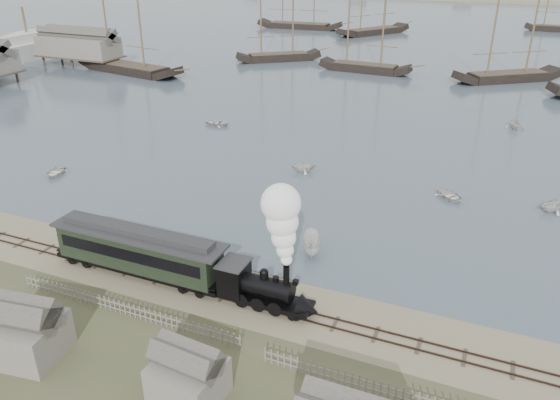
% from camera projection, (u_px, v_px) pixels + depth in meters
% --- Properties ---
extents(ground, '(600.00, 600.00, 0.00)m').
position_uv_depth(ground, '(247.00, 285.00, 43.76)').
color(ground, gray).
rests_on(ground, ground).
extents(harbor_water, '(600.00, 336.00, 0.06)m').
position_uv_depth(harbor_water, '(467.00, 22.00, 185.09)').
color(harbor_water, '#42505E').
rests_on(harbor_water, ground).
extents(rail_track, '(120.00, 1.80, 0.16)m').
position_uv_depth(rail_track, '(236.00, 298.00, 42.08)').
color(rail_track, '#31211B').
rests_on(rail_track, ground).
extents(picket_fence_west, '(19.00, 0.10, 1.20)m').
position_uv_depth(picket_fence_west, '(126.00, 315.00, 40.23)').
color(picket_fence_west, slate).
rests_on(picket_fence_west, ground).
extents(picket_fence_east, '(15.00, 0.10, 1.20)m').
position_uv_depth(picket_fence_east, '(378.00, 396.00, 33.12)').
color(picket_fence_east, slate).
rests_on(picket_fence_east, ground).
extents(shed_left, '(5.00, 4.00, 4.10)m').
position_uv_depth(shed_left, '(27.00, 354.00, 36.47)').
color(shed_left, slate).
rests_on(shed_left, ground).
extents(shed_mid, '(4.00, 3.50, 3.60)m').
position_uv_depth(shed_mid, '(190.00, 396.00, 33.08)').
color(shed_mid, slate).
rests_on(shed_mid, ground).
extents(far_spit, '(500.00, 20.00, 1.80)m').
position_uv_depth(far_spit, '(485.00, 1.00, 251.61)').
color(far_spit, tan).
rests_on(far_spit, ground).
extents(locomotive, '(7.80, 2.91, 9.72)m').
position_uv_depth(locomotive, '(276.00, 258.00, 38.96)').
color(locomotive, black).
rests_on(locomotive, ground).
extents(passenger_coach, '(15.33, 2.96, 3.72)m').
position_uv_depth(passenger_coach, '(139.00, 250.00, 44.17)').
color(passenger_coach, black).
rests_on(passenger_coach, ground).
extents(beached_dinghy, '(4.63, 5.01, 0.85)m').
position_uv_depth(beached_dinghy, '(75.00, 232.00, 50.82)').
color(beached_dinghy, silver).
rests_on(beached_dinghy, ground).
extents(rowboat_0, '(4.00, 3.37, 0.71)m').
position_uv_depth(rowboat_0, '(55.00, 172.00, 63.97)').
color(rowboat_0, silver).
rests_on(rowboat_0, harbor_water).
extents(rowboat_1, '(3.48, 3.67, 1.52)m').
position_uv_depth(rowboat_1, '(303.00, 166.00, 64.81)').
color(rowboat_1, silver).
rests_on(rowboat_1, harbor_water).
extents(rowboat_2, '(4.16, 2.76, 1.50)m').
position_uv_depth(rowboat_2, '(311.00, 245.00, 47.95)').
color(rowboat_2, silver).
rests_on(rowboat_2, harbor_water).
extents(rowboat_3, '(4.27, 4.27, 0.73)m').
position_uv_depth(rowboat_3, '(450.00, 196.00, 58.07)').
color(rowboat_3, silver).
rests_on(rowboat_3, harbor_water).
extents(rowboat_4, '(3.86, 3.88, 1.55)m').
position_uv_depth(rowboat_4, '(553.00, 204.00, 55.26)').
color(rowboat_4, silver).
rests_on(rowboat_4, harbor_water).
extents(rowboat_6, '(2.86, 3.87, 0.78)m').
position_uv_depth(rowboat_6, '(216.00, 123.00, 81.29)').
color(rowboat_6, silver).
rests_on(rowboat_6, harbor_water).
extents(rowboat_7, '(4.01, 3.76, 1.70)m').
position_uv_depth(rowboat_7, '(515.00, 123.00, 79.83)').
color(rowboat_7, silver).
rests_on(rowboat_7, harbor_water).
extents(schooner_0, '(26.79, 10.58, 20.00)m').
position_uv_depth(schooner_0, '(124.00, 23.00, 109.78)').
color(schooner_0, black).
rests_on(schooner_0, harbor_water).
extents(schooner_1, '(17.93, 15.14, 20.00)m').
position_uv_depth(schooner_1, '(279.00, 15.00, 120.87)').
color(schooner_1, black).
rests_on(schooner_1, harbor_water).
extents(schooner_2, '(19.44, 5.48, 20.00)m').
position_uv_depth(schooner_2, '(368.00, 22.00, 110.35)').
color(schooner_2, black).
rests_on(schooner_2, harbor_water).
extents(schooner_3, '(20.85, 17.43, 20.00)m').
position_uv_depth(schooner_3, '(516.00, 28.00, 102.91)').
color(schooner_3, black).
rests_on(schooner_3, harbor_water).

